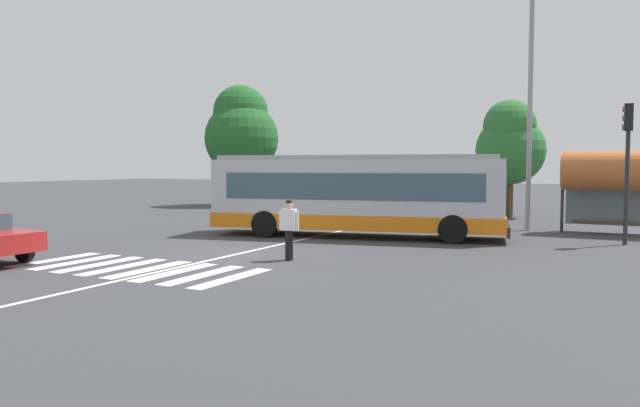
{
  "coord_description": "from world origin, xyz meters",
  "views": [
    {
      "loc": [
        10.6,
        -14.96,
        2.67
      ],
      "look_at": [
        0.57,
        4.45,
        1.3
      ],
      "focal_mm": 33.89,
      "sensor_mm": 36.0,
      "label": 1
    }
  ],
  "objects_px": {
    "bus_stop_shelter": "(614,172)",
    "parked_car_white": "(480,203)",
    "city_transit_bus": "(357,195)",
    "pedestrian_crossing_street": "(289,226)",
    "parked_car_champagne": "(434,201)",
    "background_tree_left": "(241,131)",
    "twin_arm_street_lamp": "(531,78)",
    "traffic_light_far_corner": "(628,151)",
    "parked_car_red": "(341,198)",
    "background_tree_right": "(510,143)",
    "parked_car_teal": "(389,199)"
  },
  "relations": [
    {
      "from": "city_transit_bus",
      "to": "bus_stop_shelter",
      "type": "xyz_separation_m",
      "value": [
        8.55,
        5.21,
        0.83
      ]
    },
    {
      "from": "parked_car_white",
      "to": "bus_stop_shelter",
      "type": "relative_size",
      "value": 1.2
    },
    {
      "from": "parked_car_champagne",
      "to": "background_tree_left",
      "type": "xyz_separation_m",
      "value": [
        -13.87,
        1.72,
        4.24
      ]
    },
    {
      "from": "city_transit_bus",
      "to": "background_tree_right",
      "type": "height_order",
      "value": "background_tree_right"
    },
    {
      "from": "parked_car_teal",
      "to": "parked_car_champagne",
      "type": "height_order",
      "value": "same"
    },
    {
      "from": "pedestrian_crossing_street",
      "to": "background_tree_left",
      "type": "height_order",
      "value": "background_tree_left"
    },
    {
      "from": "parked_car_white",
      "to": "background_tree_left",
      "type": "xyz_separation_m",
      "value": [
        -16.51,
        2.39,
        4.24
      ]
    },
    {
      "from": "city_transit_bus",
      "to": "twin_arm_street_lamp",
      "type": "relative_size",
      "value": 1.08
    },
    {
      "from": "pedestrian_crossing_street",
      "to": "background_tree_left",
      "type": "relative_size",
      "value": 0.21
    },
    {
      "from": "background_tree_right",
      "to": "city_transit_bus",
      "type": "bearing_deg",
      "value": -106.67
    },
    {
      "from": "bus_stop_shelter",
      "to": "background_tree_right",
      "type": "bearing_deg",
      "value": 127.65
    },
    {
      "from": "parked_car_teal",
      "to": "twin_arm_street_lamp",
      "type": "xyz_separation_m",
      "value": [
        8.42,
        -6.02,
        5.47
      ]
    },
    {
      "from": "twin_arm_street_lamp",
      "to": "city_transit_bus",
      "type": "bearing_deg",
      "value": -135.2
    },
    {
      "from": "bus_stop_shelter",
      "to": "background_tree_right",
      "type": "height_order",
      "value": "background_tree_right"
    },
    {
      "from": "traffic_light_far_corner",
      "to": "background_tree_left",
      "type": "height_order",
      "value": "background_tree_left"
    },
    {
      "from": "parked_car_red",
      "to": "bus_stop_shelter",
      "type": "xyz_separation_m",
      "value": [
        14.41,
        -5.84,
        1.65
      ]
    },
    {
      "from": "traffic_light_far_corner",
      "to": "background_tree_left",
      "type": "distance_m",
      "value": 25.87
    },
    {
      "from": "parked_car_red",
      "to": "background_tree_left",
      "type": "distance_m",
      "value": 9.65
    },
    {
      "from": "traffic_light_far_corner",
      "to": "background_tree_left",
      "type": "bearing_deg",
      "value": 154.52
    },
    {
      "from": "background_tree_left",
      "to": "parked_car_teal",
      "type": "bearing_deg",
      "value": -8.82
    },
    {
      "from": "parked_car_champagne",
      "to": "bus_stop_shelter",
      "type": "xyz_separation_m",
      "value": [
        8.96,
        -6.17,
        1.65
      ]
    },
    {
      "from": "parked_car_red",
      "to": "city_transit_bus",
      "type": "bearing_deg",
      "value": -62.08
    },
    {
      "from": "background_tree_right",
      "to": "parked_car_white",
      "type": "bearing_deg",
      "value": -141.4
    },
    {
      "from": "pedestrian_crossing_street",
      "to": "bus_stop_shelter",
      "type": "relative_size",
      "value": 0.45
    },
    {
      "from": "background_tree_left",
      "to": "parked_car_champagne",
      "type": "bearing_deg",
      "value": -7.07
    },
    {
      "from": "pedestrian_crossing_street",
      "to": "parked_car_white",
      "type": "distance_m",
      "value": 16.88
    },
    {
      "from": "parked_car_red",
      "to": "background_tree_left",
      "type": "bearing_deg",
      "value": 166.3
    },
    {
      "from": "pedestrian_crossing_street",
      "to": "twin_arm_street_lamp",
      "type": "xyz_separation_m",
      "value": [
        4.77,
        11.43,
        5.27
      ]
    },
    {
      "from": "parked_car_red",
      "to": "traffic_light_far_corner",
      "type": "height_order",
      "value": "traffic_light_far_corner"
    },
    {
      "from": "city_transit_bus",
      "to": "twin_arm_street_lamp",
      "type": "bearing_deg",
      "value": 44.8
    },
    {
      "from": "traffic_light_far_corner",
      "to": "background_tree_left",
      "type": "xyz_separation_m",
      "value": [
        -23.29,
        11.1,
        1.83
      ]
    },
    {
      "from": "pedestrian_crossing_street",
      "to": "bus_stop_shelter",
      "type": "height_order",
      "value": "bus_stop_shelter"
    },
    {
      "from": "city_transit_bus",
      "to": "bus_stop_shelter",
      "type": "relative_size",
      "value": 2.95
    },
    {
      "from": "parked_car_white",
      "to": "background_tree_left",
      "type": "bearing_deg",
      "value": 171.78
    },
    {
      "from": "bus_stop_shelter",
      "to": "background_tree_left",
      "type": "relative_size",
      "value": 0.47
    },
    {
      "from": "parked_car_teal",
      "to": "background_tree_left",
      "type": "height_order",
      "value": "background_tree_left"
    },
    {
      "from": "traffic_light_far_corner",
      "to": "parked_car_teal",
      "type": "bearing_deg",
      "value": 142.19
    },
    {
      "from": "parked_car_red",
      "to": "traffic_light_far_corner",
      "type": "distance_m",
      "value": 17.57
    },
    {
      "from": "twin_arm_street_lamp",
      "to": "background_tree_left",
      "type": "height_order",
      "value": "twin_arm_street_lamp"
    },
    {
      "from": "city_transit_bus",
      "to": "parked_car_white",
      "type": "xyz_separation_m",
      "value": [
        2.23,
        10.72,
        -0.82
      ]
    },
    {
      "from": "city_transit_bus",
      "to": "pedestrian_crossing_street",
      "type": "xyz_separation_m",
      "value": [
        0.61,
        -6.09,
        -0.62
      ]
    },
    {
      "from": "city_transit_bus",
      "to": "traffic_light_far_corner",
      "type": "height_order",
      "value": "traffic_light_far_corner"
    },
    {
      "from": "parked_car_white",
      "to": "parked_car_red",
      "type": "bearing_deg",
      "value": 177.64
    },
    {
      "from": "parked_car_red",
      "to": "parked_car_white",
      "type": "height_order",
      "value": "same"
    },
    {
      "from": "pedestrian_crossing_street",
      "to": "background_tree_right",
      "type": "bearing_deg",
      "value": 80.75
    },
    {
      "from": "parked_car_teal",
      "to": "parked_car_champagne",
      "type": "distance_m",
      "value": 2.63
    },
    {
      "from": "background_tree_left",
      "to": "twin_arm_street_lamp",
      "type": "bearing_deg",
      "value": -21.54
    },
    {
      "from": "twin_arm_street_lamp",
      "to": "background_tree_left",
      "type": "xyz_separation_m",
      "value": [
        -19.66,
        7.76,
        -1.23
      ]
    },
    {
      "from": "bus_stop_shelter",
      "to": "parked_car_white",
      "type": "bearing_deg",
      "value": 138.92
    },
    {
      "from": "parked_car_white",
      "to": "bus_stop_shelter",
      "type": "xyz_separation_m",
      "value": [
        6.32,
        -5.51,
        1.65
      ]
    }
  ]
}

